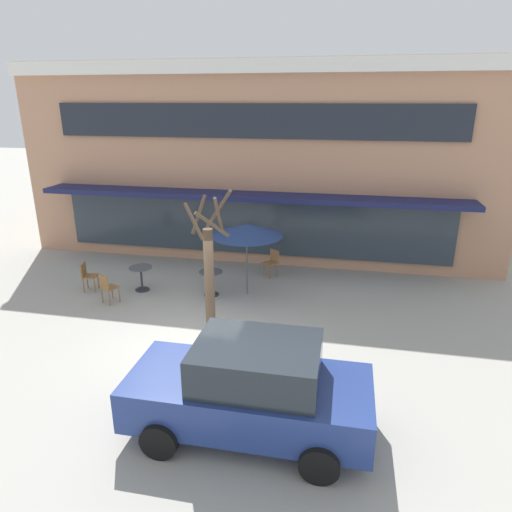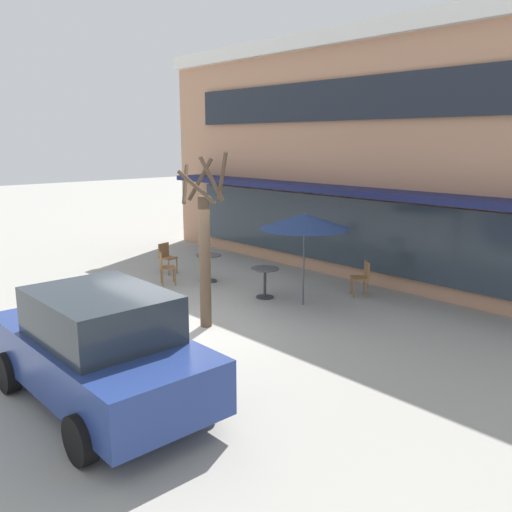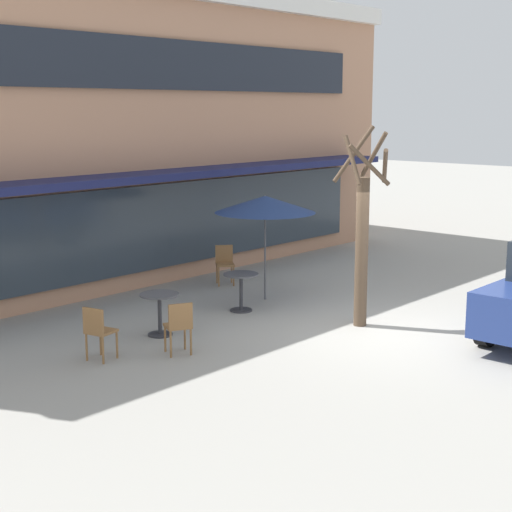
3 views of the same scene
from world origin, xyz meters
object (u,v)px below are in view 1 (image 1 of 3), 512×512
(cafe_table_near_wall, at_px, (141,275))
(cafe_chair_2, at_px, (87,275))
(patio_umbrella_green_folded, at_px, (247,230))
(cafe_chair_1, at_px, (272,261))
(street_tree, at_px, (209,273))
(cafe_chair_0, at_px, (107,286))
(parked_sedan, at_px, (251,389))
(cafe_table_streetside, at_px, (211,279))

(cafe_table_near_wall, relative_size, cafe_chair_2, 0.85)
(patio_umbrella_green_folded, bearing_deg, cafe_chair_1, 73.58)
(cafe_chair_2, relative_size, street_tree, 0.24)
(cafe_chair_1, height_order, cafe_chair_2, same)
(cafe_chair_2, bearing_deg, patio_umbrella_green_folded, 8.22)
(cafe_chair_0, bearing_deg, parked_sedan, -40.60)
(cafe_chair_2, bearing_deg, parked_sedan, -39.62)
(cafe_table_streetside, bearing_deg, parked_sedan, -66.53)
(patio_umbrella_green_folded, xyz_separation_m, cafe_chair_0, (-3.78, -1.43, -1.50))
(cafe_chair_1, distance_m, parked_sedan, 7.57)
(patio_umbrella_green_folded, distance_m, cafe_chair_0, 4.31)
(patio_umbrella_green_folded, distance_m, cafe_chair_2, 5.13)
(cafe_table_near_wall, relative_size, street_tree, 0.21)
(cafe_chair_1, relative_size, street_tree, 0.24)
(parked_sedan, xyz_separation_m, street_tree, (-1.71, 3.22, 0.79))
(cafe_chair_2, bearing_deg, cafe_chair_1, 23.76)
(parked_sedan, bearing_deg, street_tree, 117.93)
(patio_umbrella_green_folded, xyz_separation_m, cafe_chair_1, (0.49, 1.65, -1.50))
(cafe_chair_2, distance_m, parked_sedan, 8.10)
(cafe_chair_0, relative_size, cafe_chair_2, 1.00)
(cafe_table_near_wall, relative_size, cafe_chair_1, 0.85)
(patio_umbrella_green_folded, bearing_deg, street_tree, -97.01)
(cafe_chair_2, bearing_deg, cafe_table_near_wall, 12.21)
(cafe_chair_2, bearing_deg, cafe_table_streetside, 6.33)
(cafe_table_near_wall, bearing_deg, cafe_chair_0, -116.27)
(cafe_table_near_wall, relative_size, parked_sedan, 0.18)
(cafe_table_streetside, relative_size, cafe_chair_0, 0.85)
(cafe_chair_0, xyz_separation_m, cafe_chair_1, (4.27, 3.08, 0.00))
(cafe_table_near_wall, xyz_separation_m, cafe_chair_0, (-0.53, -1.08, 0.01))
(cafe_chair_2, bearing_deg, street_tree, -23.20)
(cafe_chair_2, relative_size, parked_sedan, 0.21)
(cafe_table_near_wall, xyz_separation_m, parked_sedan, (4.63, -5.51, 0.36))
(cafe_chair_0, relative_size, street_tree, 0.24)
(cafe_table_near_wall, bearing_deg, cafe_table_streetside, 1.96)
(cafe_table_streetside, distance_m, street_tree, 2.73)
(cafe_chair_1, bearing_deg, cafe_chair_0, -144.15)
(cafe_chair_1, distance_m, cafe_chair_2, 5.83)
(cafe_table_near_wall, height_order, patio_umbrella_green_folded, patio_umbrella_green_folded)
(patio_umbrella_green_folded, relative_size, cafe_chair_0, 2.47)
(parked_sedan, height_order, street_tree, street_tree)
(cafe_table_streetside, xyz_separation_m, cafe_chair_2, (-3.81, -0.42, 0.01))
(parked_sedan, bearing_deg, cafe_table_near_wall, 130.05)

